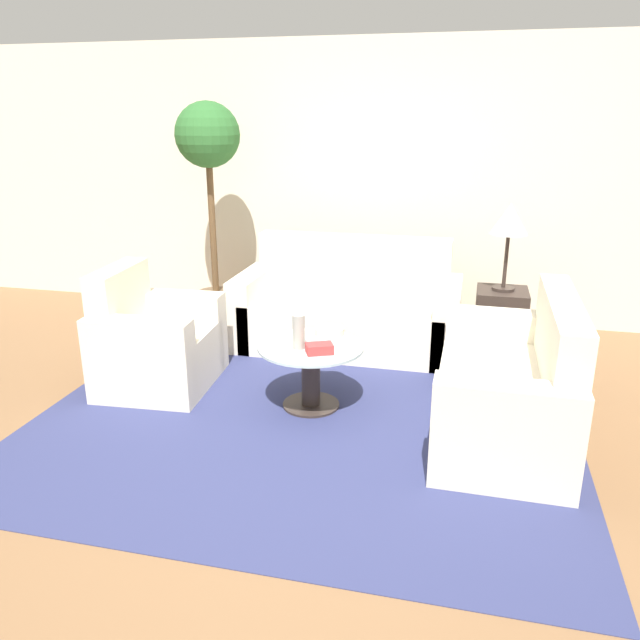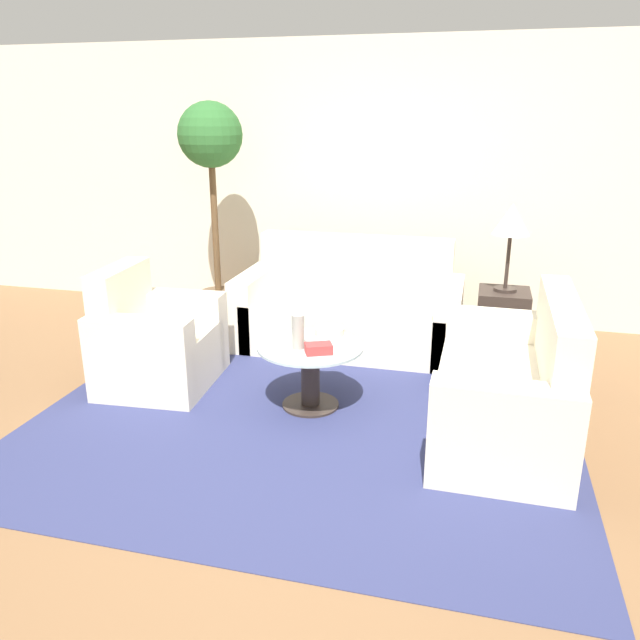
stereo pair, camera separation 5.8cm
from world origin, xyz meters
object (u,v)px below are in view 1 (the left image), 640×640
loveseat (515,392)px  book_stack (319,349)px  bowl (329,331)px  vase (299,332)px  sofa_main (348,312)px  armchair (153,346)px  table_lamp (510,222)px  potted_plant (209,169)px  coffee_table (311,368)px

loveseat → book_stack: bearing=-88.0°
bowl → vase: bearing=-114.1°
sofa_main → book_stack: 1.39m
armchair → book_stack: bearing=-103.3°
table_lamp → sofa_main: bearing=179.5°
loveseat → bowl: (-1.26, 0.34, 0.18)m
potted_plant → book_stack: bearing=-49.2°
bowl → sofa_main: bearing=93.4°
loveseat → potted_plant: (-2.64, 1.60, 1.17)m
book_stack → bowl: bearing=68.6°
coffee_table → bowl: bowl is taller
coffee_table → sofa_main: bearing=89.6°
potted_plant → vase: size_ratio=8.77×
table_lamp → loveseat: bearing=-88.0°
loveseat → coffee_table: 1.33m
armchair → vase: 1.21m
sofa_main → book_stack: (0.08, -1.38, 0.19)m
coffee_table → potted_plant: 2.32m
coffee_table → table_lamp: (1.28, 1.24, 0.84)m
vase → book_stack: bearing=-19.3°
coffee_table → bowl: 0.31m
loveseat → potted_plant: potted_plant is taller
table_lamp → book_stack: (-1.19, -1.37, -0.65)m
bowl → book_stack: (0.02, -0.36, 0.01)m
vase → book_stack: (0.15, -0.05, -0.08)m
sofa_main → armchair: size_ratio=2.06×
table_lamp → book_stack: 1.93m
sofa_main → armchair: (-1.25, -1.15, 0.00)m
coffee_table → loveseat: bearing=-4.1°
loveseat → book_stack: loveseat is taller
table_lamp → potted_plant: 2.63m
table_lamp → potted_plant: potted_plant is taller
book_stack → loveseat: bearing=-22.6°
coffee_table → book_stack: size_ratio=3.51×
armchair → coffee_table: armchair is taller
vase → bowl: (0.14, 0.31, -0.09)m
sofa_main → loveseat: 1.89m
vase → book_stack: vase is taller
loveseat → armchair: bearing=-93.6°
armchair → book_stack: (1.33, -0.22, 0.19)m
table_lamp → potted_plant: bearing=174.2°
bowl → potted_plant: bearing=137.7°
armchair → loveseat: loveseat is taller
sofa_main → table_lamp: table_lamp is taller
loveseat → bowl: bearing=-104.3°
armchair → loveseat: size_ratio=0.62×
armchair → sofa_main: bearing=-51.0°
armchair → loveseat: (2.57, -0.20, -0.00)m
vase → table_lamp: bearing=44.3°
sofa_main → vase: 1.35m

